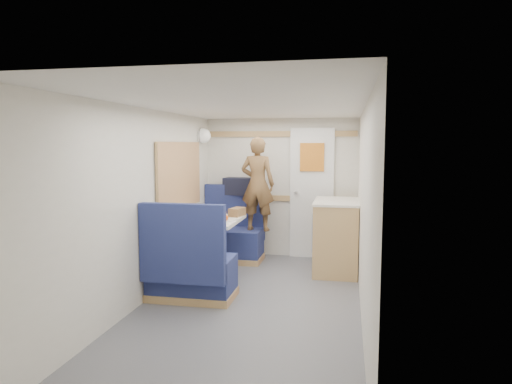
% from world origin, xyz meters
% --- Properties ---
extents(floor, '(4.50, 4.50, 0.00)m').
position_xyz_m(floor, '(0.00, 0.00, 0.00)').
color(floor, '#515156').
rests_on(floor, ground).
extents(ceiling, '(4.50, 4.50, 0.00)m').
position_xyz_m(ceiling, '(0.00, 0.00, 2.00)').
color(ceiling, silver).
rests_on(ceiling, wall_back).
extents(wall_back, '(2.20, 0.02, 2.00)m').
position_xyz_m(wall_back, '(0.00, 2.25, 1.00)').
color(wall_back, silver).
rests_on(wall_back, floor).
extents(wall_left, '(0.02, 4.50, 2.00)m').
position_xyz_m(wall_left, '(-1.10, 0.00, 1.00)').
color(wall_left, silver).
rests_on(wall_left, floor).
extents(wall_right, '(0.02, 4.50, 2.00)m').
position_xyz_m(wall_right, '(1.10, 0.00, 1.00)').
color(wall_right, silver).
rests_on(wall_right, floor).
extents(oak_trim_low, '(2.15, 0.02, 0.08)m').
position_xyz_m(oak_trim_low, '(0.00, 2.23, 0.85)').
color(oak_trim_low, '#AE7D4E').
rests_on(oak_trim_low, wall_back).
extents(oak_trim_high, '(2.15, 0.02, 0.08)m').
position_xyz_m(oak_trim_high, '(0.00, 2.23, 1.78)').
color(oak_trim_high, '#AE7D4E').
rests_on(oak_trim_high, wall_back).
extents(side_window, '(0.04, 1.30, 0.72)m').
position_xyz_m(side_window, '(-1.08, 1.00, 1.25)').
color(side_window, '#AFBFA2').
rests_on(side_window, wall_left).
extents(rear_door, '(0.62, 0.12, 1.86)m').
position_xyz_m(rear_door, '(0.45, 2.22, 0.97)').
color(rear_door, white).
rests_on(rear_door, wall_back).
extents(dinette_table, '(0.62, 0.92, 0.72)m').
position_xyz_m(dinette_table, '(-0.65, 1.00, 0.57)').
color(dinette_table, white).
rests_on(dinette_table, floor).
extents(bench_far, '(0.90, 0.59, 1.05)m').
position_xyz_m(bench_far, '(-0.65, 1.86, 0.30)').
color(bench_far, navy).
rests_on(bench_far, floor).
extents(bench_near, '(0.90, 0.59, 1.05)m').
position_xyz_m(bench_near, '(-0.65, 0.14, 0.30)').
color(bench_near, navy).
rests_on(bench_near, floor).
extents(ledge, '(0.90, 0.14, 0.04)m').
position_xyz_m(ledge, '(-0.65, 2.12, 0.88)').
color(ledge, '#AE7D4E').
rests_on(ledge, bench_far).
extents(dome_light, '(0.20, 0.20, 0.20)m').
position_xyz_m(dome_light, '(-1.04, 1.85, 1.75)').
color(dome_light, white).
rests_on(dome_light, wall_left).
extents(galley_counter, '(0.57, 0.92, 0.92)m').
position_xyz_m(galley_counter, '(0.82, 1.55, 0.47)').
color(galley_counter, '#AE7D4E').
rests_on(galley_counter, floor).
extents(person, '(0.49, 0.35, 1.28)m').
position_xyz_m(person, '(-0.26, 1.79, 1.09)').
color(person, brown).
rests_on(person, bench_far).
extents(duffel_bag, '(0.55, 0.32, 0.25)m').
position_xyz_m(duffel_bag, '(-0.55, 2.12, 1.02)').
color(duffel_bag, black).
rests_on(duffel_bag, ledge).
extents(tray, '(0.33, 0.37, 0.02)m').
position_xyz_m(tray, '(-0.50, 0.89, 0.73)').
color(tray, white).
rests_on(tray, dinette_table).
extents(orange_fruit, '(0.08, 0.08, 0.08)m').
position_xyz_m(orange_fruit, '(-0.45, 0.79, 0.78)').
color(orange_fruit, '#DA4C09').
rests_on(orange_fruit, tray).
extents(cheese_block, '(0.11, 0.08, 0.04)m').
position_xyz_m(cheese_block, '(-0.55, 0.72, 0.76)').
color(cheese_block, '#DAD17E').
rests_on(cheese_block, tray).
extents(wine_glass, '(0.08, 0.08, 0.17)m').
position_xyz_m(wine_glass, '(-0.66, 0.83, 0.84)').
color(wine_glass, white).
rests_on(wine_glass, dinette_table).
extents(tumbler_left, '(0.07, 0.07, 0.12)m').
position_xyz_m(tumbler_left, '(-0.81, 0.62, 0.78)').
color(tumbler_left, white).
rests_on(tumbler_left, dinette_table).
extents(beer_glass, '(0.06, 0.06, 0.10)m').
position_xyz_m(beer_glass, '(-0.52, 1.01, 0.77)').
color(beer_glass, brown).
rests_on(beer_glass, dinette_table).
extents(pepper_grinder, '(0.04, 0.04, 0.10)m').
position_xyz_m(pepper_grinder, '(-0.68, 1.06, 0.77)').
color(pepper_grinder, black).
rests_on(pepper_grinder, dinette_table).
extents(salt_grinder, '(0.04, 0.04, 0.09)m').
position_xyz_m(salt_grinder, '(-0.60, 0.99, 0.77)').
color(salt_grinder, silver).
rests_on(salt_grinder, dinette_table).
extents(bread_loaf, '(0.19, 0.27, 0.10)m').
position_xyz_m(bread_loaf, '(-0.43, 1.30, 0.77)').
color(bread_loaf, brown).
rests_on(bread_loaf, dinette_table).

